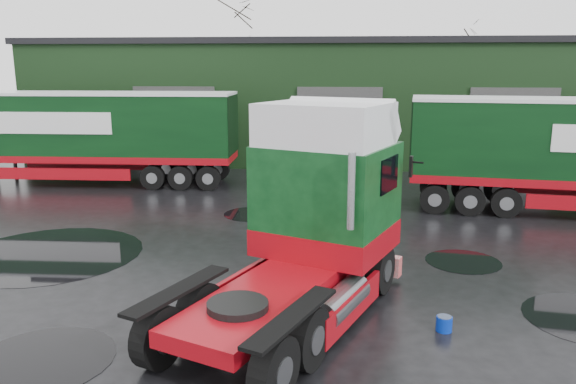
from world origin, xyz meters
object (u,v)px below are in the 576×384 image
object	(u,v)px
trailer_left	(88,138)
tree_back_b	(449,83)
tree_back_a	(234,69)
warehouse	(340,98)
hero_tractor	(285,220)
wash_bucket	(444,324)

from	to	relation	value
trailer_left	tree_back_b	size ratio (longest dim) A/B	1.69
tree_back_b	tree_back_a	bearing A→B (deg)	180.00
warehouse	trailer_left	bearing A→B (deg)	-136.83
trailer_left	tree_back_b	xyz separation A→B (m)	(18.66, 20.00, 1.78)
hero_tractor	tree_back_b	distance (m)	34.00
wash_bucket	trailer_left	bearing A→B (deg)	135.03
wash_bucket	tree_back_a	xyz separation A→B (m)	(-10.11, 32.76, 4.61)
hero_tractor	wash_bucket	xyz separation A→B (m)	(3.06, 0.00, -1.99)
hero_tractor	trailer_left	xyz separation A→B (m)	(-9.71, 12.76, -0.17)
hero_tractor	trailer_left	world-z (taller)	hero_tractor
warehouse	wash_bucket	bearing A→B (deg)	-84.70
warehouse	wash_bucket	xyz separation A→B (m)	(2.11, -22.76, -3.01)
tree_back_a	wash_bucket	bearing A→B (deg)	-72.85
hero_tractor	tree_back_a	xyz separation A→B (m)	(-7.05, 32.76, 2.61)
trailer_left	wash_bucket	world-z (taller)	trailer_left
trailer_left	tree_back_b	world-z (taller)	tree_back_b
warehouse	tree_back_a	distance (m)	12.90
hero_tractor	tree_back_b	size ratio (longest dim) A/B	0.92
hero_tractor	wash_bucket	distance (m)	3.66
wash_bucket	warehouse	bearing A→B (deg)	95.30
hero_tractor	wash_bucket	world-z (taller)	hero_tractor
hero_tractor	tree_back_b	world-z (taller)	tree_back_b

